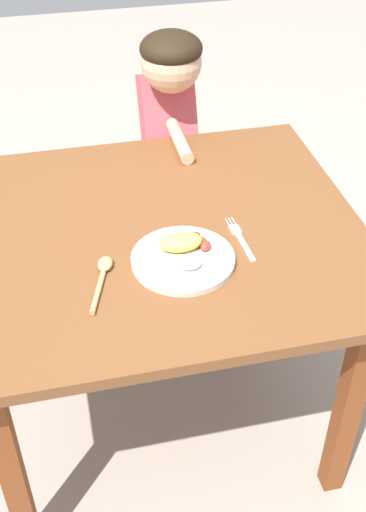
# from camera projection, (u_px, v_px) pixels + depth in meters

# --- Properties ---
(ground_plane) EXTENTS (8.00, 8.00, 0.00)m
(ground_plane) POSITION_uv_depth(u_px,v_px,m) (162.00, 409.00, 2.17)
(ground_plane) COLOR gray
(dining_table) EXTENTS (1.08, 0.95, 0.75)m
(dining_table) POSITION_uv_depth(u_px,v_px,m) (157.00, 258.00, 1.76)
(dining_table) COLOR brown
(dining_table) RESTS_ON ground_plane
(plate) EXTENTS (0.26, 0.26, 0.06)m
(plate) POSITION_uv_depth(u_px,v_px,m) (183.00, 256.00, 1.59)
(plate) COLOR silver
(plate) RESTS_ON dining_table
(fork) EXTENTS (0.03, 0.19, 0.01)m
(fork) POSITION_uv_depth(u_px,v_px,m) (240.00, 239.00, 1.66)
(fork) COLOR silver
(fork) RESTS_ON dining_table
(spoon) EXTENTS (0.08, 0.19, 0.02)m
(spoon) POSITION_uv_depth(u_px,v_px,m) (103.00, 274.00, 1.55)
(spoon) COLOR tan
(spoon) RESTS_ON dining_table
(person) EXTENTS (0.19, 0.41, 1.07)m
(person) POSITION_uv_depth(u_px,v_px,m) (168.00, 151.00, 2.25)
(person) COLOR #3A3F6E
(person) RESTS_ON ground_plane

